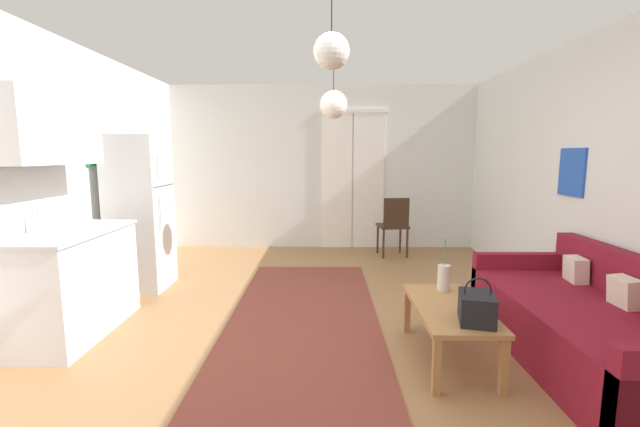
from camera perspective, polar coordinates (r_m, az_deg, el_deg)
The scene contains 12 objects.
ground_plane at distance 3.53m, azimuth 0.02°, elevation -18.41°, with size 5.49×7.80×0.10m, color #996D44.
wall_back at distance 6.81m, azimuth 0.51°, elevation 6.26°, with size 5.09×0.13×2.62m.
area_rug at distance 3.94m, azimuth -2.32°, elevation -14.62°, with size 1.38×3.70×0.01m, color brown.
couch at distance 3.75m, azimuth 33.63°, elevation -12.96°, with size 0.95×2.04×0.79m.
coffee_table at distance 3.31m, azimuth 17.32°, elevation -12.83°, with size 0.51×1.03×0.42m.
bamboo_vase at distance 3.58m, azimuth 16.64°, elevation -8.47°, with size 0.10×0.10×0.44m.
handbag at distance 3.02m, azimuth 20.73°, elevation -11.98°, with size 0.28×0.33×0.31m.
refrigerator at distance 5.14m, azimuth -23.50°, elevation 0.09°, with size 0.60×0.62×1.74m.
kitchen_counter at distance 4.09m, azimuth -31.37°, elevation -3.72°, with size 0.58×1.22×2.02m.
accent_chair at distance 6.28m, azimuth 10.11°, elevation -1.33°, with size 0.47×0.45×0.90m.
pendant_lamp_near at distance 2.57m, azimuth 1.59°, elevation 21.41°, with size 0.21×0.21×0.61m.
pendant_lamp_far at distance 4.54m, azimuth 1.87°, elevation 14.74°, with size 0.30×0.30×0.72m.
Camera 1 is at (0.03, -3.16, 1.53)m, focal length 23.29 mm.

